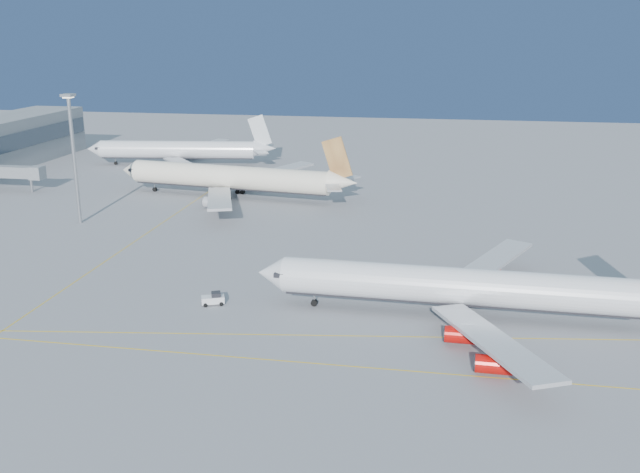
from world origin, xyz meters
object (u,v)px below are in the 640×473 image
at_px(airliner_virgin, 466,287).
at_px(light_mast, 73,148).
at_px(airliner_etihad, 234,178).
at_px(pushback_tug, 213,299).
at_px(airliner_third, 181,150).

height_order(airliner_virgin, light_mast, light_mast).
bearing_deg(airliner_virgin, light_mast, 155.79).
bearing_deg(airliner_etihad, airliner_virgin, -43.12).
bearing_deg(airliner_virgin, airliner_etihad, 130.41).
bearing_deg(pushback_tug, airliner_virgin, -19.43).
relative_size(pushback_tug, light_mast, 0.14).
height_order(airliner_virgin, airliner_third, airliner_third).
bearing_deg(airliner_third, airliner_etihad, -61.68).
xyz_separation_m(pushback_tug, light_mast, (-44.59, 41.62, 15.79)).
xyz_separation_m(airliner_virgin, airliner_third, (-85.79, 110.32, 0.12)).
distance_m(airliner_third, pushback_tug, 121.40).
bearing_deg(airliner_virgin, pushback_tug, -176.26).
distance_m(airliner_etihad, airliner_third, 49.91).
bearing_deg(light_mast, airliner_third, 92.00).
xyz_separation_m(airliner_virgin, airliner_etihad, (-56.48, 69.93, 0.43)).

